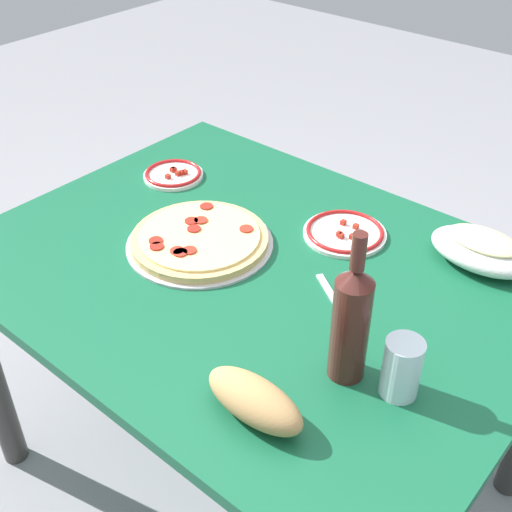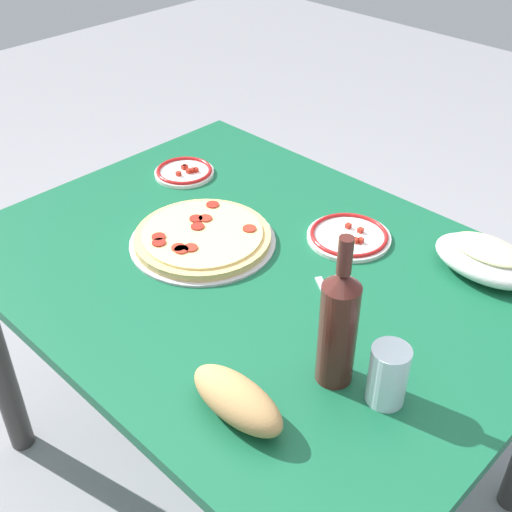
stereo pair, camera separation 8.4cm
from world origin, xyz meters
The scene contains 10 objects.
ground_plane centered at (0.00, 0.00, 0.00)m, with size 8.00×8.00×0.00m, color gray.
dining_table centered at (0.00, 0.00, 0.64)m, with size 1.29×0.98×0.75m.
pepperoni_pizza centered at (0.16, 0.02, 0.77)m, with size 0.35×0.35×0.03m.
baked_pasta_dish centered at (-0.38, -0.34, 0.80)m, with size 0.24×0.15×0.08m.
wine_bottle centered at (-0.34, 0.14, 0.88)m, with size 0.07×0.07×0.31m.
water_glass centered at (-0.44, 0.12, 0.81)m, with size 0.07×0.07×0.12m, color silver.
side_plate_near centered at (0.45, -0.17, 0.76)m, with size 0.17×0.17×0.02m.
side_plate_far centered at (-0.08, -0.24, 0.76)m, with size 0.20×0.20×0.02m.
bread_loaf centered at (-0.28, 0.33, 0.79)m, with size 0.20×0.08×0.08m, color tan.
fork_right centered at (-0.20, -0.02, 0.76)m, with size 0.17×0.02×0.01m, color #B7B7BC.
Camera 1 is at (-0.78, 0.92, 1.66)m, focal length 46.21 mm.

